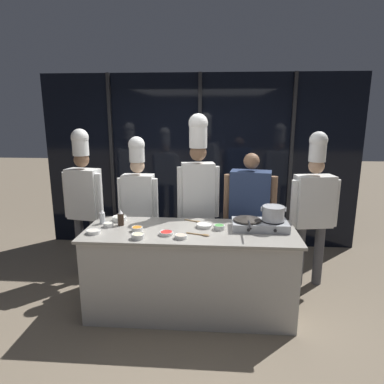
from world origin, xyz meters
name	(u,v)px	position (x,y,z in m)	size (l,w,h in m)	color
ground_plane	(190,309)	(0.00, 0.00, 0.00)	(24.00, 24.00, 0.00)	#7F705B
window_wall_back	(200,163)	(0.00, 1.95, 1.35)	(4.91, 0.09, 2.70)	black
demo_counter	(190,270)	(0.00, 0.00, 0.46)	(2.21, 0.82, 0.93)	beige
portable_stove	(260,225)	(0.73, 0.09, 0.97)	(0.58, 0.33, 0.10)	#B2B5BA
frying_pan	(247,218)	(0.60, 0.08, 1.04)	(0.30, 0.51, 0.04)	#38332D
stock_pot	(273,213)	(0.86, 0.09, 1.10)	(0.26, 0.23, 0.15)	#B7BABF
squeeze_bottle_clear	(102,217)	(-0.98, 0.14, 1.00)	(0.06, 0.06, 0.16)	white
squeeze_bottle_soy	(121,218)	(-0.77, 0.10, 1.01)	(0.07, 0.07, 0.17)	#332319
prep_bowl_noodles	(138,236)	(-0.49, -0.29, 0.95)	(0.13, 0.13, 0.05)	white
prep_bowl_carrots	(137,229)	(-0.55, -0.08, 0.95)	(0.12, 0.12, 0.05)	white
prep_bowl_scallions	(219,227)	(0.30, 0.04, 0.95)	(0.12, 0.12, 0.05)	white
prep_bowl_bean_sprouts	(119,218)	(-0.83, 0.25, 0.96)	(0.16, 0.16, 0.05)	white
prep_bowl_bell_pepper	(166,233)	(-0.23, -0.16, 0.95)	(0.14, 0.14, 0.04)	white
prep_bowl_garlic	(108,224)	(-0.89, 0.04, 0.95)	(0.11, 0.11, 0.04)	white
prep_bowl_chicken	(181,236)	(-0.07, -0.25, 0.95)	(0.12, 0.12, 0.04)	white
prep_bowl_onion	(93,231)	(-0.98, -0.17, 0.95)	(0.14, 0.14, 0.04)	white
prep_bowl_rice	(204,225)	(0.14, 0.10, 0.95)	(0.17, 0.17, 0.04)	white
serving_spoon_slotted	(202,235)	(0.13, -0.15, 0.93)	(0.25, 0.10, 0.02)	olive
serving_spoon_solid	(196,221)	(0.04, 0.27, 0.93)	(0.20, 0.11, 0.02)	olive
chef_head	(84,192)	(-1.42, 0.73, 1.13)	(0.53, 0.28, 1.93)	#4C4C51
chef_sous	(138,197)	(-0.72, 0.77, 1.08)	(0.52, 0.21, 1.84)	#2D3856
chef_line	(198,185)	(0.04, 0.68, 1.27)	(0.51, 0.27, 2.11)	#4C4C51
person_guest	(250,207)	(0.67, 0.68, 1.00)	(0.62, 0.33, 1.66)	#4C4C51
chef_pastry	(313,201)	(1.43, 0.68, 1.08)	(0.59, 0.30, 1.91)	#4C4C51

